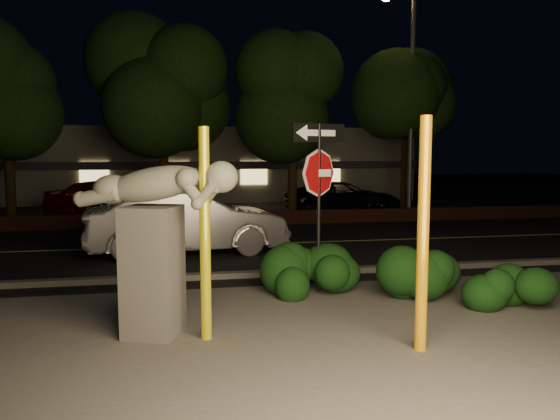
% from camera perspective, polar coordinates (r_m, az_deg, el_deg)
% --- Properties ---
extents(ground, '(90.00, 90.00, 0.00)m').
position_cam_1_polar(ground, '(18.71, -4.38, -2.13)').
color(ground, black).
rests_on(ground, ground).
extents(patio, '(14.00, 6.00, 0.02)m').
position_cam_1_polar(patio, '(8.13, 4.95, -12.80)').
color(patio, '#4C4944').
rests_on(patio, ground).
extents(road, '(80.00, 8.00, 0.01)m').
position_cam_1_polar(road, '(15.76, -3.10, -3.61)').
color(road, black).
rests_on(road, ground).
extents(lane_marking, '(80.00, 0.12, 0.00)m').
position_cam_1_polar(lane_marking, '(15.76, -3.10, -3.57)').
color(lane_marking, '#BDBA4B').
rests_on(lane_marking, road).
extents(curb, '(80.00, 0.25, 0.12)m').
position_cam_1_polar(curb, '(11.78, -0.32, -6.61)').
color(curb, '#4C4944').
rests_on(curb, ground).
extents(brick_wall, '(40.00, 0.35, 0.50)m').
position_cam_1_polar(brick_wall, '(19.95, -4.82, -0.90)').
color(brick_wall, '#472117').
rests_on(brick_wall, ground).
extents(parking_lot, '(40.00, 12.00, 0.01)m').
position_cam_1_polar(parking_lot, '(25.62, -6.20, 0.05)').
color(parking_lot, black).
rests_on(parking_lot, ground).
extents(building, '(22.00, 10.20, 4.00)m').
position_cam_1_polar(building, '(33.46, -7.41, 4.83)').
color(building, slate).
rests_on(building, ground).
extents(tree_far_a, '(4.60, 4.60, 7.43)m').
position_cam_1_polar(tree_far_a, '(22.35, -26.82, 12.31)').
color(tree_far_a, black).
rests_on(tree_far_a, ground).
extents(tree_far_b, '(5.20, 5.20, 8.41)m').
position_cam_1_polar(tree_far_b, '(21.87, -12.27, 14.84)').
color(tree_far_b, black).
rests_on(tree_far_b, ground).
extents(tree_far_c, '(4.80, 4.80, 7.84)m').
position_cam_1_polar(tree_far_c, '(21.91, 1.32, 13.92)').
color(tree_far_c, black).
rests_on(tree_far_c, ground).
extents(tree_far_d, '(4.40, 4.40, 7.42)m').
position_cam_1_polar(tree_far_d, '(23.91, 13.13, 12.51)').
color(tree_far_d, black).
rests_on(tree_far_d, ground).
extents(yellow_pole_left, '(0.15, 0.15, 2.98)m').
position_cam_1_polar(yellow_pole_left, '(7.61, -7.84, -2.63)').
color(yellow_pole_left, yellow).
rests_on(yellow_pole_left, ground).
extents(yellow_pole_right, '(0.16, 0.16, 3.10)m').
position_cam_1_polar(yellow_pole_right, '(7.34, 14.72, -2.61)').
color(yellow_pole_right, '#FFAD11').
rests_on(yellow_pole_right, ground).
extents(signpost, '(1.05, 0.29, 3.16)m').
position_cam_1_polar(signpost, '(10.11, 4.10, 3.82)').
color(signpost, black).
rests_on(signpost, ground).
extents(sculpture, '(2.32, 1.34, 2.51)m').
position_cam_1_polar(sculpture, '(7.91, -12.95, -1.97)').
color(sculpture, '#4C4944').
rests_on(sculpture, ground).
extents(hedge_center, '(2.34, 1.63, 1.11)m').
position_cam_1_polar(hedge_center, '(10.05, 2.44, -5.92)').
color(hedge_center, black).
rests_on(hedge_center, ground).
extents(hedge_right, '(2.01, 1.52, 1.17)m').
position_cam_1_polar(hedge_right, '(10.20, 15.20, -5.77)').
color(hedge_right, black).
rests_on(hedge_right, ground).
extents(hedge_far_right, '(1.54, 1.25, 0.93)m').
position_cam_1_polar(hedge_far_right, '(10.04, 22.69, -6.92)').
color(hedge_far_right, black).
rests_on(hedge_far_right, ground).
extents(streetlight, '(1.27, 0.63, 8.78)m').
position_cam_1_polar(streetlight, '(22.10, 13.11, 12.56)').
color(streetlight, '#4B4B50').
rests_on(streetlight, ground).
extents(silver_sedan, '(5.29, 2.34, 1.69)m').
position_cam_1_polar(silver_sedan, '(14.38, -9.68, -1.23)').
color(silver_sedan, silver).
rests_on(silver_sedan, ground).
extents(parked_car_red, '(5.13, 3.19, 1.63)m').
position_cam_1_polar(parked_car_red, '(22.54, -17.48, 1.07)').
color(parked_car_red, maroon).
rests_on(parked_car_red, ground).
extents(parked_car_darkred, '(5.67, 3.58, 1.53)m').
position_cam_1_polar(parked_car_darkred, '(23.12, -13.02, 1.19)').
color(parked_car_darkred, '#39090C').
rests_on(parked_car_darkred, ground).
extents(parked_car_dark, '(5.07, 2.43, 1.39)m').
position_cam_1_polar(parked_car_dark, '(23.88, 6.66, 1.28)').
color(parked_car_dark, black).
rests_on(parked_car_dark, ground).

